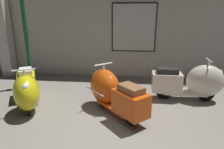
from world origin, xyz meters
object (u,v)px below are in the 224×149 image
object	(u,v)px
scooter_0	(27,89)
lamppost	(25,23)
scooter_2	(193,82)
scooter_1	(112,92)

from	to	relation	value
scooter_0	lamppost	xyz separation A→B (m)	(-0.59, 1.33, 1.36)
lamppost	scooter_2	bearing A→B (deg)	-6.16
scooter_1	lamppost	size ratio (longest dim) A/B	0.51
scooter_2	lamppost	bearing A→B (deg)	175.37
scooter_0	lamppost	distance (m)	1.99
scooter_1	lamppost	bearing A→B (deg)	20.93
scooter_1	lamppost	distance (m)	3.11
scooter_0	scooter_2	size ratio (longest dim) A/B	0.97
scooter_0	scooter_1	xyz separation A→B (m)	(1.90, 0.03, 0.01)
scooter_1	scooter_0	bearing A→B (deg)	49.40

